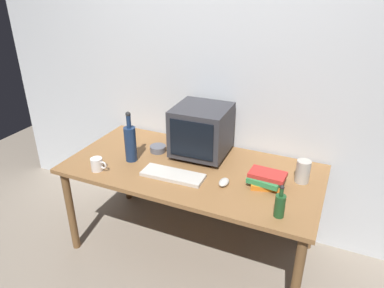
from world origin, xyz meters
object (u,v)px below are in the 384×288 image
at_px(keyboard, 173,175).
at_px(mug, 97,164).
at_px(book_stack, 266,179).
at_px(computer_mouse, 224,182).
at_px(bottle_tall, 130,142).
at_px(metal_canister, 303,171).
at_px(cd_spindle, 158,149).
at_px(crt_monitor, 202,131).
at_px(bottle_short, 280,205).

relative_size(keyboard, mug, 3.50).
bearing_deg(book_stack, computer_mouse, -157.87).
height_order(computer_mouse, book_stack, book_stack).
height_order(bottle_tall, metal_canister, bottle_tall).
bearing_deg(bottle_tall, cd_spindle, 61.82).
height_order(crt_monitor, metal_canister, crt_monitor).
bearing_deg(cd_spindle, bottle_tall, -118.18).
bearing_deg(crt_monitor, mug, -137.60).
distance_m(keyboard, bottle_short, 0.74).
bearing_deg(book_stack, bottle_tall, -176.40).
bearing_deg(mug, book_stack, 14.36).
relative_size(bottle_short, metal_canister, 1.33).
relative_size(bottle_short, book_stack, 0.86).
bearing_deg(metal_canister, bottle_short, -97.78).
distance_m(computer_mouse, bottle_short, 0.43).
relative_size(crt_monitor, metal_canister, 2.66).
xyz_separation_m(crt_monitor, book_stack, (0.54, -0.23, -0.14)).
bearing_deg(metal_canister, cd_spindle, -179.68).
height_order(bottle_short, mug, bottle_short).
bearing_deg(keyboard, cd_spindle, 131.51).
bearing_deg(cd_spindle, computer_mouse, -21.23).
distance_m(computer_mouse, cd_spindle, 0.65).
bearing_deg(mug, bottle_short, 0.01).
xyz_separation_m(computer_mouse, bottle_tall, (-0.71, 0.04, 0.12)).
distance_m(keyboard, mug, 0.52).
bearing_deg(bottle_short, crt_monitor, 143.45).
relative_size(crt_monitor, computer_mouse, 3.99).
distance_m(computer_mouse, book_stack, 0.26).
height_order(computer_mouse, bottle_short, bottle_short).
height_order(bottle_tall, cd_spindle, bottle_tall).
distance_m(bottle_tall, metal_canister, 1.18).
bearing_deg(computer_mouse, bottle_tall, 176.73).
bearing_deg(book_stack, metal_canister, 35.50).
bearing_deg(mug, cd_spindle, 60.35).
distance_m(crt_monitor, bottle_short, 0.85).
xyz_separation_m(computer_mouse, mug, (-0.85, -0.18, 0.03)).
relative_size(keyboard, computer_mouse, 4.20).
bearing_deg(bottle_tall, bottle_short, -11.22).
relative_size(bottle_short, mug, 1.67).
xyz_separation_m(keyboard, bottle_tall, (-0.37, 0.08, 0.13)).
xyz_separation_m(bottle_short, metal_canister, (0.06, 0.42, 0.00)).
height_order(crt_monitor, bottle_short, crt_monitor).
xyz_separation_m(keyboard, metal_canister, (0.78, 0.29, 0.06)).
relative_size(bottle_short, cd_spindle, 1.67).
bearing_deg(bottle_short, metal_canister, 82.22).
relative_size(bottle_tall, bottle_short, 1.85).
bearing_deg(computer_mouse, bottle_short, -25.07).
distance_m(keyboard, bottle_tall, 0.40).
bearing_deg(crt_monitor, computer_mouse, -47.90).
bearing_deg(cd_spindle, keyboard, -46.35).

